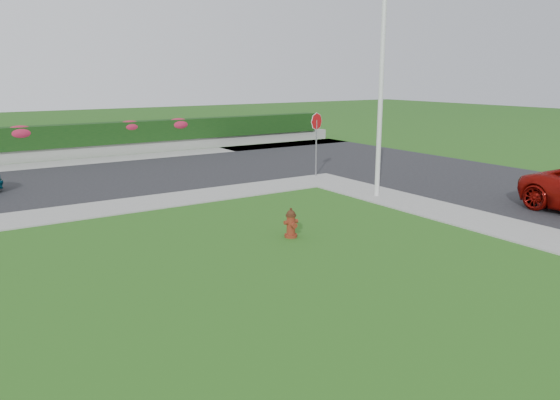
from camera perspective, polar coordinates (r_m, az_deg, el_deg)
ground at (r=10.91m, az=4.08°, el=-9.39°), size 120.00×120.00×0.00m
street_right at (r=22.15m, az=22.85°, el=1.25°), size 8.00×32.00×0.04m
curb_corner at (r=21.88m, az=4.39°, el=2.11°), size 2.00×2.00×0.04m
sidewalk_beyond at (r=27.79m, az=-22.25°, el=3.51°), size 34.00×2.00×0.04m
retaining_wall at (r=29.21m, az=-22.89°, el=4.43°), size 34.00×0.40×0.60m
hedge at (r=29.20m, az=-23.07°, el=6.10°), size 32.00×0.90×1.10m
fire_hydrant at (r=14.17m, az=1.16°, el=-2.46°), size 0.40×0.38×0.78m
utility_pole at (r=18.78m, az=10.47°, el=10.32°), size 0.16×0.16×6.67m
stop_sign at (r=22.44m, az=3.83°, el=7.40°), size 0.69×0.22×2.63m
flower_clump_d at (r=28.88m, az=-25.52°, el=6.36°), size 1.39×0.89×0.70m
flower_clump_e at (r=30.07m, az=-15.42°, el=7.42°), size 1.26×0.81×0.63m
flower_clump_f at (r=31.02m, az=-10.57°, el=7.78°), size 1.37×0.88×0.69m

